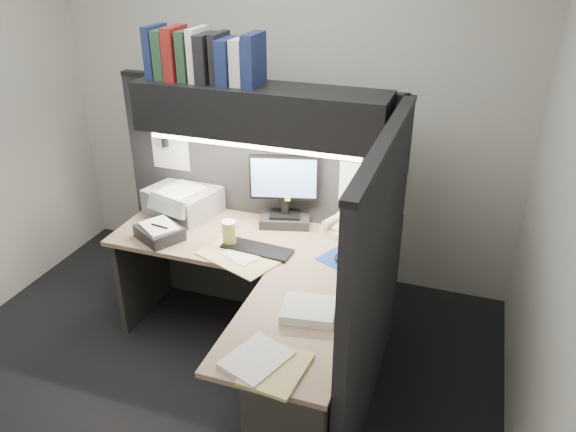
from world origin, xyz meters
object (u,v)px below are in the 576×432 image
(coffee_cup, at_px, (229,234))
(notebook_stack, at_px, (160,233))
(desk, at_px, (264,340))
(keyboard, at_px, (257,249))
(telephone, at_px, (345,228))
(monitor, at_px, (285,198))
(printer, at_px, (183,200))
(overhead_shelf, at_px, (260,111))

(coffee_cup, height_order, notebook_stack, coffee_cup)
(desk, relative_size, keyboard, 3.92)
(desk, bearing_deg, notebook_stack, 155.63)
(desk, distance_m, telephone, 0.91)
(monitor, height_order, telephone, monitor)
(coffee_cup, height_order, printer, printer)
(overhead_shelf, relative_size, coffee_cup, 10.14)
(overhead_shelf, distance_m, keyboard, 0.83)
(desk, bearing_deg, printer, 139.03)
(desk, bearing_deg, overhead_shelf, 111.79)
(keyboard, xyz_separation_m, telephone, (0.45, 0.37, 0.04))
(overhead_shelf, height_order, telephone, overhead_shelf)
(printer, bearing_deg, monitor, 19.65)
(monitor, bearing_deg, desk, -93.52)
(coffee_cup, bearing_deg, overhead_shelf, 72.50)
(keyboard, distance_m, notebook_stack, 0.64)
(printer, relative_size, notebook_stack, 1.62)
(monitor, bearing_deg, printer, 169.14)
(keyboard, relative_size, telephone, 1.84)
(overhead_shelf, height_order, printer, overhead_shelf)
(printer, bearing_deg, telephone, 17.83)
(monitor, bearing_deg, notebook_stack, -162.41)
(monitor, relative_size, coffee_cup, 3.16)
(telephone, relative_size, printer, 0.54)
(overhead_shelf, height_order, keyboard, overhead_shelf)
(overhead_shelf, relative_size, keyboard, 3.58)
(keyboard, bearing_deg, overhead_shelf, 110.36)
(coffee_cup, bearing_deg, telephone, 29.73)
(monitor, distance_m, notebook_stack, 0.82)
(keyboard, bearing_deg, monitor, 87.66)
(notebook_stack, bearing_deg, printer, 95.38)
(keyboard, bearing_deg, notebook_stack, -170.37)
(coffee_cup, bearing_deg, keyboard, -2.36)
(overhead_shelf, relative_size, notebook_stack, 5.77)
(overhead_shelf, relative_size, monitor, 3.21)
(telephone, bearing_deg, notebook_stack, -135.22)
(keyboard, bearing_deg, coffee_cup, -177.84)
(overhead_shelf, distance_m, notebook_stack, 0.98)
(desk, xyz_separation_m, telephone, (0.24, 0.81, 0.33))
(overhead_shelf, xyz_separation_m, telephone, (0.54, 0.06, -0.72))
(coffee_cup, bearing_deg, printer, 146.75)
(keyboard, xyz_separation_m, coffee_cup, (-0.18, 0.01, 0.07))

